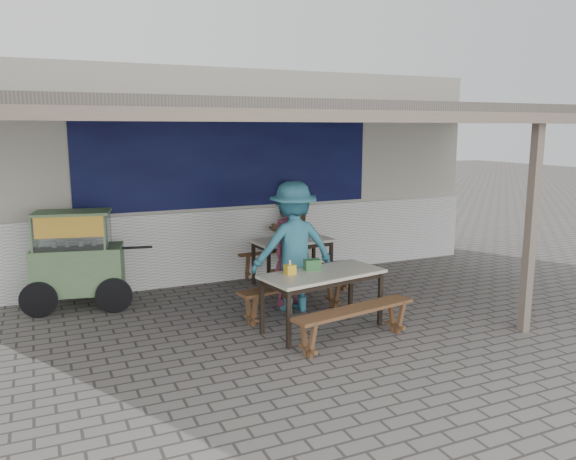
% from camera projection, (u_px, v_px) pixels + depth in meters
% --- Properties ---
extents(ground, '(60.00, 60.00, 0.00)m').
position_uv_depth(ground, '(326.00, 335.00, 6.99)').
color(ground, '#5E5A55').
rests_on(ground, ground).
extents(back_wall, '(9.00, 1.28, 3.50)m').
position_uv_depth(back_wall, '(232.00, 175.00, 9.89)').
color(back_wall, '#B5B4A3').
rests_on(back_wall, ground).
extents(warung_roof, '(9.00, 4.21, 2.81)m').
position_uv_depth(warung_roof, '(297.00, 114.00, 7.32)').
color(warung_roof, '#4E4743').
rests_on(warung_roof, ground).
extents(table_left, '(1.31, 0.77, 0.75)m').
position_uv_depth(table_left, '(292.00, 244.00, 9.17)').
color(table_left, beige).
rests_on(table_left, ground).
extents(bench_left_street, '(1.38, 0.38, 0.45)m').
position_uv_depth(bench_left_street, '(314.00, 274.00, 8.62)').
color(bench_left_street, brown).
rests_on(bench_left_street, ground).
extents(bench_left_wall, '(1.38, 0.38, 0.45)m').
position_uv_depth(bench_left_wall, '(273.00, 256.00, 9.83)').
color(bench_left_wall, brown).
rests_on(bench_left_wall, ground).
extents(table_right, '(1.66, 0.97, 0.75)m').
position_uv_depth(table_right, '(323.00, 278.00, 7.07)').
color(table_right, beige).
rests_on(table_right, ground).
extents(bench_right_street, '(1.68, 0.56, 0.45)m').
position_uv_depth(bench_right_street, '(355.00, 317.00, 6.62)').
color(bench_right_street, brown).
rests_on(bench_right_street, ground).
extents(bench_right_wall, '(1.68, 0.56, 0.45)m').
position_uv_depth(bench_right_wall, '(294.00, 292.00, 7.64)').
color(bench_right_wall, brown).
rests_on(bench_right_wall, ground).
extents(vendor_cart, '(1.80, 0.94, 1.40)m').
position_uv_depth(vendor_cart, '(77.00, 256.00, 7.89)').
color(vendor_cart, '#69885B').
rests_on(vendor_cart, ground).
extents(patron_street_side, '(0.65, 0.51, 1.58)m').
position_uv_depth(patron_street_side, '(290.00, 251.00, 8.07)').
color(patron_street_side, brown).
rests_on(patron_street_side, ground).
extents(patron_wall_side, '(0.89, 0.74, 1.65)m').
position_uv_depth(patron_wall_side, '(290.00, 230.00, 9.61)').
color(patron_wall_side, brown).
rests_on(patron_wall_side, ground).
extents(patron_right_table, '(1.22, 0.75, 1.82)m').
position_uv_depth(patron_right_table, '(293.00, 247.00, 7.79)').
color(patron_right_table, teal).
rests_on(patron_right_table, ground).
extents(tissue_box, '(0.12, 0.12, 0.12)m').
position_uv_depth(tissue_box, '(290.00, 269.00, 6.96)').
color(tissue_box, gold).
rests_on(tissue_box, table_right).
extents(donation_box, '(0.22, 0.16, 0.13)m').
position_uv_depth(donation_box, '(312.00, 265.00, 7.17)').
color(donation_box, '#2F6A37').
rests_on(donation_box, table_right).
extents(condiment_jar, '(0.09, 0.09, 0.10)m').
position_uv_depth(condiment_jar, '(307.00, 232.00, 9.54)').
color(condiment_jar, white).
rests_on(condiment_jar, table_left).
extents(condiment_bowl, '(0.21, 0.21, 0.05)m').
position_uv_depth(condiment_bowl, '(287.00, 239.00, 9.09)').
color(condiment_bowl, silver).
rests_on(condiment_bowl, table_left).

